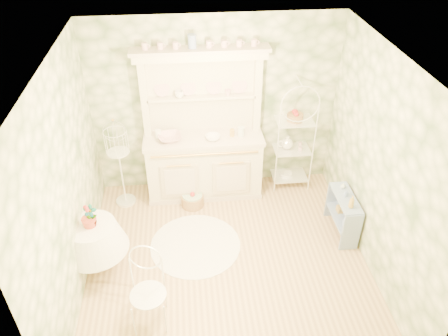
{
  "coord_description": "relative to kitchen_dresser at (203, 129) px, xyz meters",
  "views": [
    {
      "loc": [
        -0.45,
        -3.96,
        4.29
      ],
      "look_at": [
        0.0,
        0.5,
        1.15
      ],
      "focal_mm": 35.0,
      "sensor_mm": 36.0,
      "label": 1
    }
  ],
  "objects": [
    {
      "name": "potted_geranium",
      "position": [
        -1.42,
        -1.45,
        -0.3
      ],
      "size": [
        0.16,
        0.12,
        0.3
      ],
      "primitive_type": "imported",
      "rotation": [
        0.0,
        0.0,
        -0.04
      ],
      "color": "#3F7238",
      "rests_on": "round_table"
    },
    {
      "name": "bowl_floral",
      "position": [
        -0.48,
        -0.05,
        -0.13
      ],
      "size": [
        0.39,
        0.39,
        0.08
      ],
      "primitive_type": "imported",
      "rotation": [
        0.0,
        0.0,
        0.18
      ],
      "color": "white",
      "rests_on": "kitchen_dresser"
    },
    {
      "name": "birdcage_stand",
      "position": [
        -1.23,
        -0.14,
        -0.4
      ],
      "size": [
        0.38,
        0.38,
        1.49
      ],
      "primitive_type": "cube",
      "rotation": [
        0.0,
        0.0,
        0.1
      ],
      "color": "white",
      "rests_on": "floor"
    },
    {
      "name": "bowl_white",
      "position": [
        0.13,
        -0.09,
        -0.13
      ],
      "size": [
        0.22,
        0.22,
        0.07
      ],
      "primitive_type": "imported",
      "rotation": [
        0.0,
        0.0,
        -0.0
      ],
      "color": "white",
      "rests_on": "kitchen_dresser"
    },
    {
      "name": "wall_front",
      "position": [
        0.2,
        -3.32,
        0.21
      ],
      "size": [
        3.6,
        3.6,
        0.0
      ],
      "primitive_type": "plane",
      "color": "#EEEAC8",
      "rests_on": "floor"
    },
    {
      "name": "wall_back",
      "position": [
        0.2,
        0.28,
        0.21
      ],
      "size": [
        3.6,
        3.6,
        0.0
      ],
      "primitive_type": "plane",
      "color": "#EEEAC8",
      "rests_on": "floor"
    },
    {
      "name": "floor",
      "position": [
        0.2,
        -1.52,
        -1.15
      ],
      "size": [
        3.6,
        3.6,
        0.0
      ],
      "primitive_type": "plane",
      "color": "tan",
      "rests_on": "ground"
    },
    {
      "name": "bottle_glass",
      "position": [
        1.85,
        -0.9,
        -0.5
      ],
      "size": [
        0.07,
        0.07,
        0.08
      ],
      "primitive_type": "imported",
      "rotation": [
        0.0,
        0.0,
        -0.14
      ],
      "color": "silver",
      "rests_on": "side_shelf"
    },
    {
      "name": "side_shelf",
      "position": [
        1.84,
        -1.11,
        -0.84
      ],
      "size": [
        0.33,
        0.74,
        0.62
      ],
      "primitive_type": "cube",
      "rotation": [
        0.0,
        0.0,
        -0.09
      ],
      "color": "#7E94BD",
      "rests_on": "floor"
    },
    {
      "name": "bottle_amber",
      "position": [
        1.83,
        -1.31,
        -0.46
      ],
      "size": [
        0.09,
        0.09,
        0.18
      ],
      "primitive_type": "imported",
      "rotation": [
        0.0,
        0.0,
        0.22
      ],
      "color": "#B5903A",
      "rests_on": "side_shelf"
    },
    {
      "name": "bakers_rack",
      "position": [
        1.37,
        0.09,
        -0.22
      ],
      "size": [
        0.58,
        0.41,
        1.85
      ],
      "primitive_type": "cube",
      "rotation": [
        0.0,
        0.0,
        -0.0
      ],
      "color": "white",
      "rests_on": "floor"
    },
    {
      "name": "floor_basket",
      "position": [
        -0.21,
        -0.32,
        -1.04
      ],
      "size": [
        0.37,
        0.37,
        0.21
      ],
      "primitive_type": "cylinder",
      "rotation": [
        0.0,
        0.0,
        0.19
      ],
      "color": "#AA8252",
      "rests_on": "floor"
    },
    {
      "name": "bottle_blue",
      "position": [
        1.84,
        -1.08,
        -0.49
      ],
      "size": [
        0.05,
        0.05,
        0.1
      ],
      "primitive_type": "imported",
      "rotation": [
        0.0,
        0.0,
        0.1
      ],
      "color": "#7991C5",
      "rests_on": "side_shelf"
    },
    {
      "name": "cup_left",
      "position": [
        -0.31,
        0.16,
        0.47
      ],
      "size": [
        0.15,
        0.15,
        0.1
      ],
      "primitive_type": "imported",
      "rotation": [
        0.0,
        0.0,
        0.16
      ],
      "color": "white",
      "rests_on": "kitchen_dresser"
    },
    {
      "name": "cup_right",
      "position": [
        0.37,
        0.16,
        0.47
      ],
      "size": [
        0.09,
        0.09,
        0.08
      ],
      "primitive_type": "imported",
      "rotation": [
        0.0,
        0.0,
        -0.0
      ],
      "color": "white",
      "rests_on": "kitchen_dresser"
    },
    {
      "name": "round_table",
      "position": [
        -1.46,
        -1.44,
        -0.81
      ],
      "size": [
        0.65,
        0.65,
        0.68
      ],
      "primitive_type": "cylinder",
      "rotation": [
        0.0,
        0.0,
        0.05
      ],
      "color": "white",
      "rests_on": "floor"
    },
    {
      "name": "wall_left",
      "position": [
        -1.6,
        -1.52,
        0.21
      ],
      "size": [
        3.6,
        3.6,
        0.0
      ],
      "primitive_type": "plane",
      "color": "#EEEAC8",
      "rests_on": "floor"
    },
    {
      "name": "ceiling",
      "position": [
        0.2,
        -1.52,
        1.56
      ],
      "size": [
        3.6,
        3.6,
        0.0
      ],
      "primitive_type": "plane",
      "color": "white",
      "rests_on": "floor"
    },
    {
      "name": "wall_right",
      "position": [
        2.0,
        -1.52,
        0.21
      ],
      "size": [
        3.6,
        3.6,
        0.0
      ],
      "primitive_type": "plane",
      "color": "#EEEAC8",
      "rests_on": "floor"
    },
    {
      "name": "cafe_chair",
      "position": [
        -0.76,
        -2.33,
        -0.7
      ],
      "size": [
        0.47,
        0.47,
        0.89
      ],
      "primitive_type": "cube",
      "rotation": [
        0.0,
        0.0,
        -0.17
      ],
      "color": "white",
      "rests_on": "floor"
    },
    {
      "name": "lace_rug",
      "position": [
        -0.21,
        -1.18,
        -1.14
      ],
      "size": [
        1.35,
        1.35,
        0.01
      ],
      "primitive_type": "cylinder",
      "rotation": [
        0.0,
        0.0,
        0.1
      ],
      "color": "white",
      "rests_on": "floor"
    },
    {
      "name": "kitchen_dresser",
      "position": [
        0.0,
        0.0,
        0.0
      ],
      "size": [
        1.87,
        0.61,
        2.29
      ],
      "primitive_type": "cube",
      "color": "#ECE6CB",
      "rests_on": "floor"
    }
  ]
}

